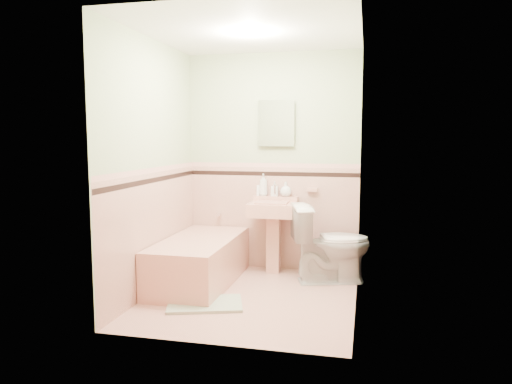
% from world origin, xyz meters
% --- Properties ---
extents(floor, '(2.20, 2.20, 0.00)m').
position_xyz_m(floor, '(0.00, 0.00, 0.00)').
color(floor, '#D49C8A').
rests_on(floor, ground).
extents(ceiling, '(2.20, 2.20, 0.00)m').
position_xyz_m(ceiling, '(0.00, 0.00, 2.50)').
color(ceiling, white).
rests_on(ceiling, ground).
extents(wall_back, '(2.50, 0.00, 2.50)m').
position_xyz_m(wall_back, '(0.00, 1.10, 1.25)').
color(wall_back, beige).
rests_on(wall_back, ground).
extents(wall_front, '(2.50, 0.00, 2.50)m').
position_xyz_m(wall_front, '(0.00, -1.10, 1.25)').
color(wall_front, beige).
rests_on(wall_front, ground).
extents(wall_left, '(0.00, 2.50, 2.50)m').
position_xyz_m(wall_left, '(-1.00, 0.00, 1.25)').
color(wall_left, beige).
rests_on(wall_left, ground).
extents(wall_right, '(0.00, 2.50, 2.50)m').
position_xyz_m(wall_right, '(1.00, 0.00, 1.25)').
color(wall_right, beige).
rests_on(wall_right, ground).
extents(wainscot_back, '(2.00, 0.00, 2.00)m').
position_xyz_m(wainscot_back, '(0.00, 1.09, 0.60)').
color(wainscot_back, '#D6A18F').
rests_on(wainscot_back, ground).
extents(wainscot_front, '(2.00, 0.00, 2.00)m').
position_xyz_m(wainscot_front, '(0.00, -1.09, 0.60)').
color(wainscot_front, '#D6A18F').
rests_on(wainscot_front, ground).
extents(wainscot_left, '(0.00, 2.20, 2.20)m').
position_xyz_m(wainscot_left, '(-0.99, 0.00, 0.60)').
color(wainscot_left, '#D6A18F').
rests_on(wainscot_left, ground).
extents(wainscot_right, '(0.00, 2.20, 2.20)m').
position_xyz_m(wainscot_right, '(0.99, 0.00, 0.60)').
color(wainscot_right, '#D6A18F').
rests_on(wainscot_right, ground).
extents(accent_back, '(2.00, 0.00, 2.00)m').
position_xyz_m(accent_back, '(0.00, 1.08, 1.12)').
color(accent_back, black).
rests_on(accent_back, ground).
extents(accent_front, '(2.00, 0.00, 2.00)m').
position_xyz_m(accent_front, '(0.00, -1.08, 1.12)').
color(accent_front, black).
rests_on(accent_front, ground).
extents(accent_left, '(0.00, 2.20, 2.20)m').
position_xyz_m(accent_left, '(-0.98, 0.00, 1.12)').
color(accent_left, black).
rests_on(accent_left, ground).
extents(accent_right, '(0.00, 2.20, 2.20)m').
position_xyz_m(accent_right, '(0.98, 0.00, 1.12)').
color(accent_right, black).
rests_on(accent_right, ground).
extents(cap_back, '(2.00, 0.00, 2.00)m').
position_xyz_m(cap_back, '(0.00, 1.08, 1.22)').
color(cap_back, '#D4998D').
rests_on(cap_back, ground).
extents(cap_front, '(2.00, 0.00, 2.00)m').
position_xyz_m(cap_front, '(0.00, -1.08, 1.22)').
color(cap_front, '#D4998D').
rests_on(cap_front, ground).
extents(cap_left, '(0.00, 2.20, 2.20)m').
position_xyz_m(cap_left, '(-0.98, 0.00, 1.22)').
color(cap_left, '#D4998D').
rests_on(cap_left, ground).
extents(cap_right, '(0.00, 2.20, 2.20)m').
position_xyz_m(cap_right, '(0.98, 0.00, 1.22)').
color(cap_right, '#D4998D').
rests_on(cap_right, ground).
extents(bathtub, '(0.70, 1.50, 0.45)m').
position_xyz_m(bathtub, '(-0.63, 0.33, 0.23)').
color(bathtub, tan).
rests_on(bathtub, floor).
extents(tub_faucet, '(0.04, 0.12, 0.04)m').
position_xyz_m(tub_faucet, '(-0.63, 1.05, 0.63)').
color(tub_faucet, silver).
rests_on(tub_faucet, wall_back).
extents(sink, '(0.52, 0.48, 0.81)m').
position_xyz_m(sink, '(0.05, 0.86, 0.41)').
color(sink, tan).
rests_on(sink, floor).
extents(sink_faucet, '(0.02, 0.02, 0.10)m').
position_xyz_m(sink_faucet, '(0.05, 1.00, 0.95)').
color(sink_faucet, silver).
rests_on(sink_faucet, sink).
extents(medicine_cabinet, '(0.36, 0.04, 0.45)m').
position_xyz_m(medicine_cabinet, '(0.05, 1.07, 1.70)').
color(medicine_cabinet, white).
rests_on(medicine_cabinet, wall_back).
extents(soap_dish, '(0.12, 0.07, 0.04)m').
position_xyz_m(soap_dish, '(0.47, 1.06, 0.95)').
color(soap_dish, tan).
rests_on(soap_dish, wall_back).
extents(soap_bottle_left, '(0.12, 0.12, 0.26)m').
position_xyz_m(soap_bottle_left, '(-0.10, 1.04, 0.99)').
color(soap_bottle_left, '#B2B2B2').
rests_on(soap_bottle_left, sink).
extents(soap_bottle_mid, '(0.08, 0.08, 0.17)m').
position_xyz_m(soap_bottle_mid, '(0.04, 1.04, 0.95)').
color(soap_bottle_mid, '#B2B2B2').
rests_on(soap_bottle_mid, sink).
extents(soap_bottle_right, '(0.15, 0.15, 0.17)m').
position_xyz_m(soap_bottle_right, '(0.17, 1.04, 0.95)').
color(soap_bottle_right, '#B2B2B2').
rests_on(soap_bottle_right, sink).
extents(tube, '(0.04, 0.04, 0.12)m').
position_xyz_m(tube, '(-0.16, 1.04, 0.93)').
color(tube, white).
rests_on(tube, sink).
extents(toilet, '(0.92, 0.69, 0.84)m').
position_xyz_m(toilet, '(0.72, 0.70, 0.42)').
color(toilet, white).
rests_on(toilet, floor).
extents(bucket, '(0.28, 0.28, 0.25)m').
position_xyz_m(bucket, '(0.56, 0.85, 0.13)').
color(bucket, '#0621A7').
rests_on(bucket, floor).
extents(bath_mat, '(0.78, 0.63, 0.03)m').
position_xyz_m(bath_mat, '(-0.35, -0.31, 0.01)').
color(bath_mat, '#9CAC8F').
rests_on(bath_mat, floor).
extents(shoe, '(0.16, 0.09, 0.06)m').
position_xyz_m(shoe, '(-0.41, -0.24, 0.06)').
color(shoe, '#BF1E59').
rests_on(shoe, bath_mat).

